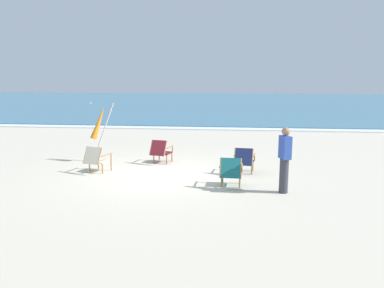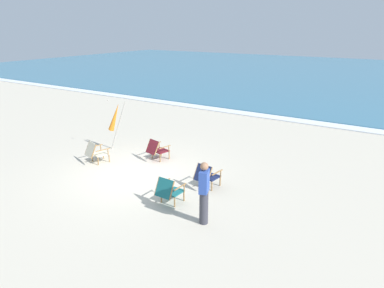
# 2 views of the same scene
# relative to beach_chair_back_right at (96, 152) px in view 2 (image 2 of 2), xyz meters

# --- Properties ---
(ground_plane) EXTENTS (80.00, 80.00, 0.00)m
(ground_plane) POSITION_rel_beach_chair_back_right_xyz_m (1.93, -0.04, -0.43)
(ground_plane) COLOR beige
(sea) EXTENTS (80.00, 40.00, 0.10)m
(sea) POSITION_rel_beach_chair_back_right_xyz_m (1.93, 30.02, -0.38)
(sea) COLOR teal
(sea) RESTS_ON ground
(surf_band) EXTENTS (80.00, 1.10, 0.06)m
(surf_band) POSITION_rel_beach_chair_back_right_xyz_m (1.93, 9.72, -0.40)
(surf_band) COLOR white
(surf_band) RESTS_ON ground
(beach_chair_back_right) EXTENTS (0.76, 0.87, 0.80)m
(beach_chair_back_right) POSITION_rel_beach_chair_back_right_xyz_m (0.00, 0.00, 0.00)
(beach_chair_back_right) COLOR beige
(beach_chair_back_right) RESTS_ON ground
(beach_chair_mid_center) EXTENTS (0.73, 0.86, 0.79)m
(beach_chair_mid_center) POSITION_rel_beach_chair_back_right_xyz_m (1.66, 1.39, -0.00)
(beach_chair_mid_center) COLOR maroon
(beach_chair_mid_center) RESTS_ON ground
(beach_chair_far_center) EXTENTS (0.62, 0.75, 0.80)m
(beach_chair_far_center) POSITION_rel_beach_chair_back_right_xyz_m (3.98, -1.06, 0.00)
(beach_chair_far_center) COLOR #196066
(beach_chair_far_center) RESTS_ON ground
(beach_chair_front_left) EXTENTS (0.66, 0.82, 0.79)m
(beach_chair_front_left) POSITION_rel_beach_chair_back_right_xyz_m (4.36, 0.35, -0.00)
(beach_chair_front_left) COLOR #19234C
(beach_chair_front_left) RESTS_ON ground
(umbrella_furled_orange) EXTENTS (0.83, 0.38, 2.00)m
(umbrella_furled_orange) POSITION_rel_beach_chair_back_right_xyz_m (-0.42, 1.48, 0.88)
(umbrella_furled_orange) COLOR #B7B2A8
(umbrella_furled_orange) RESTS_ON ground
(person_near_chairs) EXTENTS (0.29, 0.38, 1.63)m
(person_near_chairs) POSITION_rel_beach_chair_back_right_xyz_m (5.27, -1.39, 0.41)
(person_near_chairs) COLOR #383842
(person_near_chairs) RESTS_ON ground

